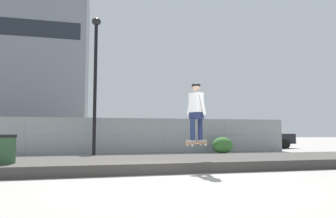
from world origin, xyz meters
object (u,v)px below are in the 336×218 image
object	(u,v)px
parked_car_near	(85,137)
shrub_left	(223,145)
trash_bin	(4,154)
street_lamp	(95,69)
parked_car_far	(260,136)
skateboard	(197,144)
parked_car_mid	(173,137)
skater	(196,110)

from	to	relation	value
parked_car_near	shrub_left	distance (m)	8.70
shrub_left	trash_bin	bearing A→B (deg)	-144.89
street_lamp	parked_car_far	world-z (taller)	street_lamp
shrub_left	trash_bin	size ratio (longest dim) A/B	1.08
parked_car_near	trash_bin	size ratio (longest dim) A/B	4.34
skateboard	shrub_left	distance (m)	7.88
parked_car_mid	parked_car_far	world-z (taller)	same
parked_car_near	skateboard	bearing A→B (deg)	-74.17
skateboard	street_lamp	xyz separation A→B (m)	(-2.76, 6.70, 3.36)
street_lamp	parked_car_mid	world-z (taller)	street_lamp
street_lamp	trash_bin	distance (m)	7.33
skateboard	parked_car_mid	bearing A→B (deg)	78.56
street_lamp	parked_car_mid	bearing A→B (deg)	42.99
skater	parked_car_far	size ratio (longest dim) A/B	0.37
parked_car_far	shrub_left	bearing A→B (deg)	-137.31
skateboard	skater	distance (m)	0.94
trash_bin	skater	bearing A→B (deg)	-8.22
parked_car_far	street_lamp	bearing A→B (deg)	-157.78
parked_car_near	parked_car_far	world-z (taller)	same
parked_car_mid	trash_bin	xyz separation A→B (m)	(-7.29, -10.71, -0.32)
skater	street_lamp	distance (m)	7.64
parked_car_mid	shrub_left	distance (m)	4.79
skater	parked_car_mid	distance (m)	11.69
street_lamp	parked_car_near	bearing A→B (deg)	96.57
skateboard	skater	size ratio (longest dim) A/B	0.49
parked_car_mid	skater	bearing A→B (deg)	-101.44
skateboard	parked_car_mid	xyz separation A→B (m)	(2.31, 11.42, 0.06)
parked_car_near	parked_car_mid	bearing A→B (deg)	-4.00
parked_car_near	parked_car_mid	xyz separation A→B (m)	(5.66, -0.40, 0.00)
trash_bin	street_lamp	bearing A→B (deg)	69.68
shrub_left	parked_car_mid	bearing A→B (deg)	108.27
skateboard	parked_car_far	xyz separation A→B (m)	(8.65, 11.36, 0.06)
parked_car_near	trash_bin	world-z (taller)	parked_car_near
skater	street_lamp	xyz separation A→B (m)	(-2.76, 6.70, 2.42)
parked_car_near	shrub_left	bearing A→B (deg)	-34.54
skateboard	parked_car_near	size ratio (longest dim) A/B	0.18
skater	parked_car_far	world-z (taller)	skater
skateboard	parked_car_far	distance (m)	14.27
skater	parked_car_mid	xyz separation A→B (m)	(2.31, 11.42, -0.87)
trash_bin	skateboard	bearing A→B (deg)	-8.22
parked_car_near	parked_car_far	bearing A→B (deg)	-2.22
street_lamp	trash_bin	xyz separation A→B (m)	(-2.21, -5.98, -3.62)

